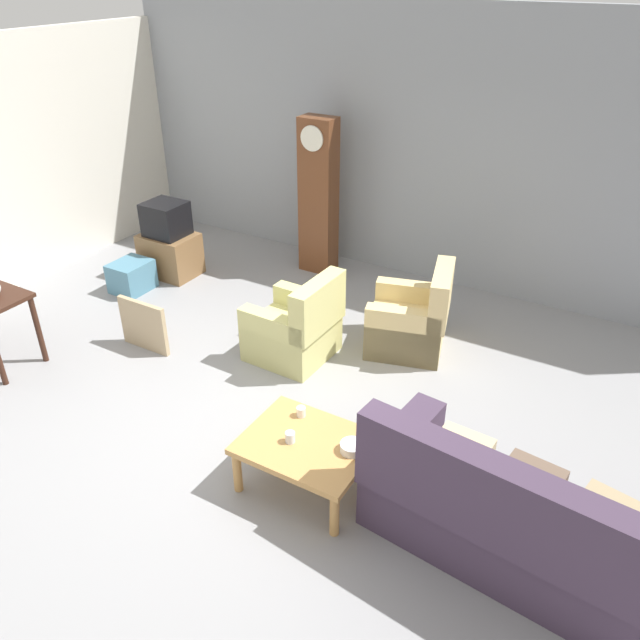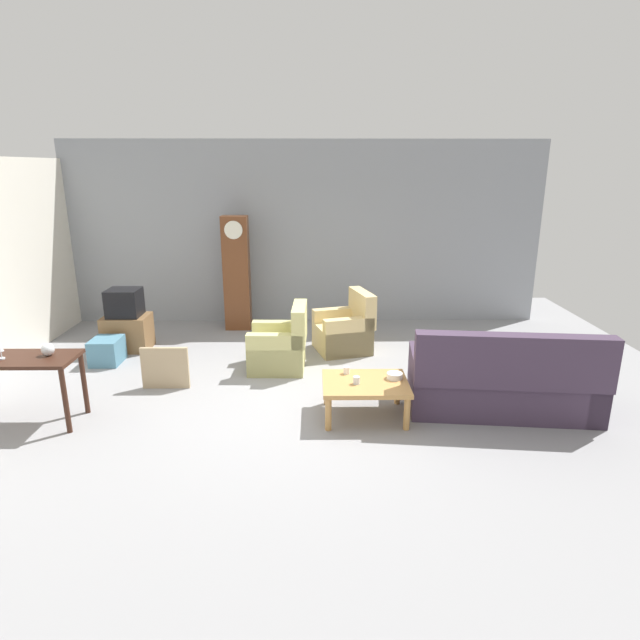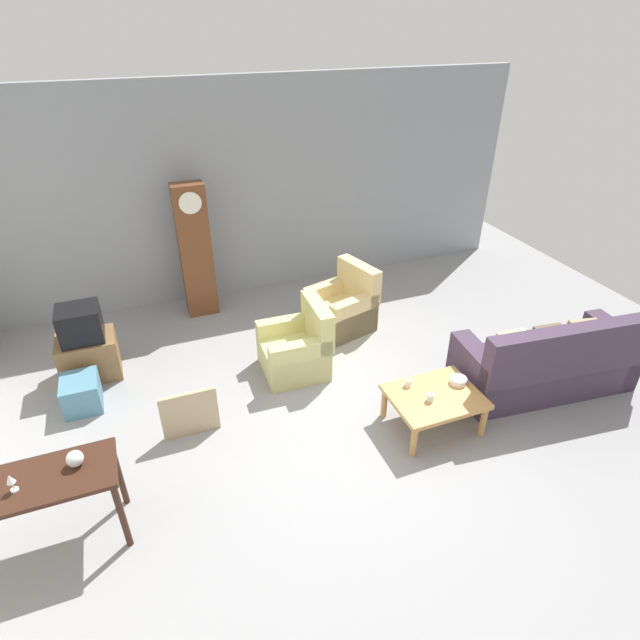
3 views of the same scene
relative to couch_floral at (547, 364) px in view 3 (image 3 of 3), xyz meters
The scene contains 17 objects.
ground_plane 2.38m from the couch_floral, behind, with size 10.40×10.40×0.00m, color gray.
garage_door_wall 4.71m from the couch_floral, 120.94° to the left, with size 8.40×0.16×3.20m, color gray.
couch_floral is the anchor object (origin of this frame).
armchair_olive_near 3.00m from the couch_floral, 151.76° to the left, with size 0.81×0.78×0.92m.
armchair_olive_far 2.74m from the couch_floral, 127.99° to the left, with size 0.96×0.94×0.92m.
coffee_table_wood 1.60m from the couch_floral, behind, with size 0.96×0.76×0.42m.
console_table_dark 5.42m from the couch_floral, behind, with size 1.30×0.56×0.77m.
grandfather_clock 4.87m from the couch_floral, 136.37° to the left, with size 0.44×0.30×1.96m.
tv_stand_cabinet 5.54m from the couch_floral, 156.06° to the left, with size 0.68×0.52×0.54m, color brown.
tv_crt 5.56m from the couch_floral, 156.06° to the left, with size 0.48×0.44×0.42m, color black.
framed_picture_leaning 4.14m from the couch_floral, 169.66° to the left, with size 0.60×0.05×0.55m, color tan.
storage_box_blue 5.43m from the couch_floral, 162.29° to the left, with size 0.40×0.47×0.37m, color teal.
glass_dome_cloche 5.08m from the couch_floral, behind, with size 0.14×0.14×0.14m, color silver.
cup_white_porcelain 1.80m from the couch_floral, behind, with size 0.07×0.07×0.08m, color white.
cup_blue_rimmed 1.71m from the couch_floral, behind, with size 0.07×0.07×0.09m, color silver.
bowl_white_stacked 1.26m from the couch_floral, behind, with size 0.18×0.18×0.07m, color white.
wine_glass_short 5.53m from the couch_floral, behind, with size 0.07×0.07×0.17m.
Camera 3 is at (-1.95, -3.89, 3.95)m, focal length 28.81 mm.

